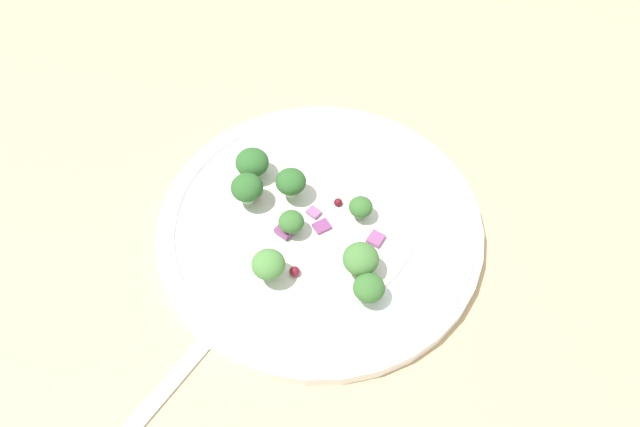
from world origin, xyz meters
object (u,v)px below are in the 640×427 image
(broccoli_floret_1, at_px, (369,288))
(fork, at_px, (172,381))
(broccoli_floret_0, at_px, (291,182))
(broccoli_floret_2, at_px, (291,222))
(plate, at_px, (320,226))

(broccoli_floret_1, relative_size, fork, 0.14)
(broccoli_floret_0, distance_m, broccoli_floret_2, 0.04)
(plate, distance_m, broccoli_floret_1, 0.08)
(broccoli_floret_0, distance_m, broccoli_floret_1, 0.12)
(broccoli_floret_0, xyz_separation_m, broccoli_floret_1, (-0.08, -0.09, -0.01))
(plate, relative_size, fork, 1.53)
(plate, xyz_separation_m, broccoli_floret_2, (-0.02, 0.02, 0.02))
(plate, relative_size, broccoli_floret_0, 10.46)
(fork, bearing_deg, broccoli_floret_2, -18.81)
(broccoli_floret_1, height_order, fork, broccoli_floret_1)
(fork, bearing_deg, broccoli_floret_1, -50.84)
(broccoli_floret_0, xyz_separation_m, fork, (-0.18, 0.04, -0.03))
(broccoli_floret_2, bearing_deg, fork, 161.19)
(fork, bearing_deg, broccoli_floret_0, -11.95)
(broccoli_floret_0, relative_size, fork, 0.15)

